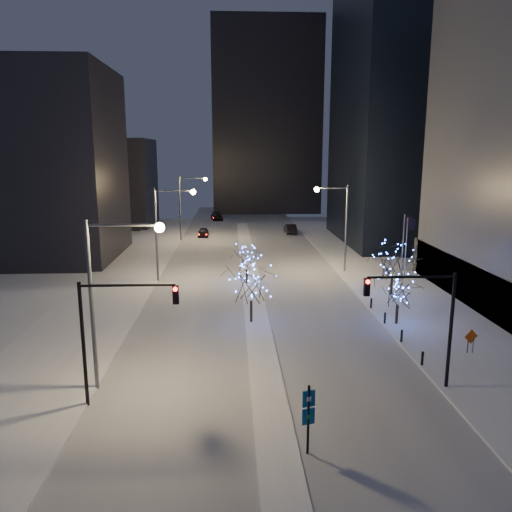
{
  "coord_description": "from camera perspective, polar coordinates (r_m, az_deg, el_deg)",
  "views": [
    {
      "loc": [
        -2.0,
        -25.54,
        13.65
      ],
      "look_at": [
        0.02,
        15.77,
        5.0
      ],
      "focal_mm": 35.0,
      "sensor_mm": 36.0,
      "label": 1
    }
  ],
  "objects": [
    {
      "name": "filler_west_near",
      "position": [
        70.53,
        -24.79,
        9.4
      ],
      "size": [
        22.0,
        18.0,
        24.0
      ],
      "primitive_type": "cube",
      "color": "black",
      "rests_on": "ground"
    },
    {
      "name": "car_mid",
      "position": [
        85.31,
        3.93,
        3.12
      ],
      "size": [
        1.89,
        4.96,
        1.61
      ],
      "primitive_type": "imported",
      "rotation": [
        0.0,
        0.0,
        3.18
      ],
      "color": "black",
      "rests_on": "ground"
    },
    {
      "name": "traffic_signal_east",
      "position": [
        30.05,
        18.8,
        -6.04
      ],
      "size": [
        5.26,
        0.43,
        7.0
      ],
      "color": "black",
      "rests_on": "ground"
    },
    {
      "name": "holiday_tree_plaza_far",
      "position": [
        49.52,
        15.37,
        -0.71
      ],
      "size": [
        5.55,
        5.55,
        5.07
      ],
      "color": "black",
      "rests_on": "east_sidewalk"
    },
    {
      "name": "horizon_block",
      "position": [
        118.04,
        1.12,
        15.38
      ],
      "size": [
        24.0,
        14.0,
        42.0
      ],
      "primitive_type": "cube",
      "color": "black",
      "rests_on": "ground"
    },
    {
      "name": "flagpoles",
      "position": [
        46.32,
        16.63,
        0.3
      ],
      "size": [
        1.35,
        2.6,
        8.0
      ],
      "color": "silver",
      "rests_on": "east_sidewalk"
    },
    {
      "name": "car_near",
      "position": [
        82.31,
        -6.04,
        2.7
      ],
      "size": [
        1.71,
        4.2,
        1.43
      ],
      "primitive_type": "imported",
      "rotation": [
        0.0,
        0.0,
        0.01
      ],
      "color": "black",
      "rests_on": "ground"
    },
    {
      "name": "construction_sign",
      "position": [
        37.38,
        23.36,
        -8.68
      ],
      "size": [
        1.03,
        0.26,
        1.72
      ],
      "rotation": [
        0.0,
        0.0,
        0.21
      ],
      "color": "black",
      "rests_on": "east_sidewalk"
    },
    {
      "name": "holiday_tree_median_far",
      "position": [
        51.79,
        -1.08,
        -0.33
      ],
      "size": [
        3.75,
        3.75,
        3.98
      ],
      "color": "black",
      "rests_on": "median"
    },
    {
      "name": "filler_west_far",
      "position": [
        98.67,
        -17.05,
        8.02
      ],
      "size": [
        18.0,
        16.0,
        16.0
      ],
      "primitive_type": "cube",
      "color": "black",
      "rests_on": "ground"
    },
    {
      "name": "ground",
      "position": [
        29.03,
        1.54,
        -16.24
      ],
      "size": [
        160.0,
        160.0,
        0.0
      ],
      "primitive_type": "plane",
      "color": "white",
      "rests_on": "ground"
    },
    {
      "name": "holiday_tree_plaza_near",
      "position": [
        41.15,
        15.95,
        -3.75
      ],
      "size": [
        3.81,
        3.81,
        4.28
      ],
      "color": "black",
      "rests_on": "east_sidewalk"
    },
    {
      "name": "traffic_signal_west",
      "position": [
        27.8,
        -16.18,
        -7.32
      ],
      "size": [
        5.26,
        0.43,
        7.0
      ],
      "color": "black",
      "rests_on": "ground"
    },
    {
      "name": "car_far",
      "position": [
        102.39,
        -4.5,
        4.54
      ],
      "size": [
        2.88,
        5.44,
        1.5
      ],
      "primitive_type": "imported",
      "rotation": [
        0.0,
        0.0,
        0.16
      ],
      "color": "black",
      "rests_on": "ground"
    },
    {
      "name": "wayfinding_sign",
      "position": [
        23.77,
        6.01,
        -17.35
      ],
      "size": [
        0.6,
        0.24,
        3.4
      ],
      "rotation": [
        0.0,
        0.0,
        0.28
      ],
      "color": "black",
      "rests_on": "ground"
    },
    {
      "name": "median",
      "position": [
        57.21,
        -0.72,
        -1.91
      ],
      "size": [
        2.0,
        80.0,
        0.15
      ],
      "primitive_type": "cube",
      "color": "white",
      "rests_on": "ground"
    },
    {
      "name": "west_sidewalk",
      "position": [
        49.01,
        -16.92,
        -4.79
      ],
      "size": [
        8.0,
        90.0,
        0.15
      ],
      "primitive_type": "cube",
      "color": "white",
      "rests_on": "ground"
    },
    {
      "name": "bollards",
      "position": [
        39.78,
        15.37,
        -7.78
      ],
      "size": [
        0.16,
        12.16,
        0.9
      ],
      "color": "black",
      "rests_on": "east_sidewalk"
    },
    {
      "name": "road",
      "position": [
        62.09,
        -0.89,
        -0.88
      ],
      "size": [
        20.0,
        130.0,
        0.02
      ],
      "primitive_type": "cube",
      "color": "silver",
      "rests_on": "ground"
    },
    {
      "name": "street_lamp_w_far",
      "position": [
        78.18,
        -7.94,
        6.45
      ],
      "size": [
        4.4,
        0.56,
        10.0
      ],
      "color": "#595E66",
      "rests_on": "ground"
    },
    {
      "name": "holiday_tree_median_near",
      "position": [
        39.85,
        -0.56,
        -3.04
      ],
      "size": [
        5.22,
        5.22,
        5.13
      ],
      "color": "black",
      "rests_on": "median"
    },
    {
      "name": "street_lamp_w_mid",
      "position": [
        53.48,
        -10.26,
        3.94
      ],
      "size": [
        4.4,
        0.56,
        10.0
      ],
      "color": "#595E66",
      "rests_on": "ground"
    },
    {
      "name": "street_lamp_w_near",
      "position": [
        29.29,
        -16.44,
        -2.81
      ],
      "size": [
        4.4,
        0.56,
        10.0
      ],
      "color": "#595E66",
      "rests_on": "ground"
    },
    {
      "name": "street_lamp_east",
      "position": [
        57.3,
        9.42,
        4.43
      ],
      "size": [
        3.9,
        0.56,
        10.0
      ],
      "color": "#595E66",
      "rests_on": "ground"
    },
    {
      "name": "east_sidewalk",
      "position": [
        50.47,
        17.04,
        -4.32
      ],
      "size": [
        10.0,
        90.0,
        0.15
      ],
      "primitive_type": "cube",
      "color": "white",
      "rests_on": "ground"
    }
  ]
}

